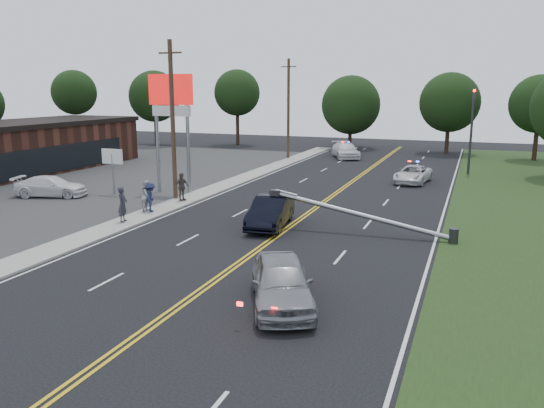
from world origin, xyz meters
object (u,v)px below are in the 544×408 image
at_px(traffic_signal, 472,124).
at_px(emergency_b, 345,150).
at_px(bystander_d, 181,187).
at_px(crashed_sedan, 270,212).
at_px(small_sign, 112,160).
at_px(bystander_c, 151,197).
at_px(utility_pole_mid, 173,121).
at_px(pylon_sign, 171,105).
at_px(utility_pole_far, 288,109).
at_px(bystander_b, 148,196).
at_px(emergency_a, 413,174).
at_px(parked_car, 51,186).
at_px(fallen_streetlight, 370,217).
at_px(waiting_sedan, 281,282).
at_px(bystander_a, 123,204).

distance_m(traffic_signal, emergency_b, 14.47).
bearing_deg(bystander_d, crashed_sedan, -97.05).
bearing_deg(small_sign, crashed_sedan, -17.93).
distance_m(crashed_sedan, bystander_c, 7.46).
height_order(emergency_b, bystander_c, bystander_c).
bearing_deg(utility_pole_mid, traffic_signal, 45.80).
xyz_separation_m(pylon_sign, small_sign, (-3.50, -2.00, -3.66)).
height_order(traffic_signal, bystander_c, traffic_signal).
distance_m(utility_pole_far, bystander_b, 26.18).
relative_size(pylon_sign, emergency_a, 1.72).
height_order(small_sign, bystander_d, small_sign).
bearing_deg(crashed_sedan, emergency_a, 63.80).
bearing_deg(small_sign, utility_pole_far, 77.69).
bearing_deg(parked_car, traffic_signal, -70.67).
relative_size(fallen_streetlight, parked_car, 1.99).
relative_size(small_sign, emergency_a, 0.67).
height_order(parked_car, bystander_d, bystander_d).
xyz_separation_m(utility_pole_mid, emergency_b, (5.28, 24.96, -4.28)).
bearing_deg(emergency_a, waiting_sedan, -85.68).
relative_size(parked_car, bystander_d, 2.63).
bearing_deg(fallen_streetlight, traffic_signal, 79.41).
bearing_deg(crashed_sedan, waiting_sedan, -74.70).
xyz_separation_m(utility_pole_mid, bystander_a, (0.75, -6.51, -4.02)).
distance_m(pylon_sign, traffic_signal, 24.75).
height_order(utility_pole_mid, waiting_sedan, utility_pole_mid).
bearing_deg(pylon_sign, bystander_d, -50.91).
bearing_deg(parked_car, small_sign, -77.75).
bearing_deg(bystander_d, parked_car, 117.74).
distance_m(utility_pole_mid, bystander_b, 5.63).
distance_m(utility_pole_far, waiting_sedan, 37.99).
distance_m(small_sign, parked_car, 4.39).
relative_size(crashed_sedan, parked_car, 1.01).
xyz_separation_m(parked_car, emergency_a, (21.90, 14.14, -0.04)).
distance_m(bystander_a, bystander_d, 5.87).
bearing_deg(small_sign, waiting_sedan, -38.64).
height_order(waiting_sedan, bystander_b, bystander_b).
distance_m(small_sign, waiting_sedan, 21.96).
xyz_separation_m(small_sign, bystander_d, (5.65, -0.64, -1.32)).
distance_m(traffic_signal, parked_car, 32.88).
distance_m(crashed_sedan, bystander_a, 7.85).
xyz_separation_m(pylon_sign, bystander_d, (2.15, -2.64, -4.98)).
xyz_separation_m(crashed_sedan, bystander_c, (-7.45, 0.28, 0.17)).
relative_size(small_sign, waiting_sedan, 0.65).
relative_size(bystander_a, bystander_d, 1.06).
bearing_deg(traffic_signal, utility_pole_mid, -134.20).
bearing_deg(utility_pole_mid, bystander_c, -78.57).
relative_size(utility_pole_far, bystander_d, 5.59).
xyz_separation_m(parked_car, bystander_a, (9.04, -4.43, 0.38)).
bearing_deg(parked_car, waiting_sedan, -137.94).
distance_m(utility_pole_mid, emergency_a, 18.72).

